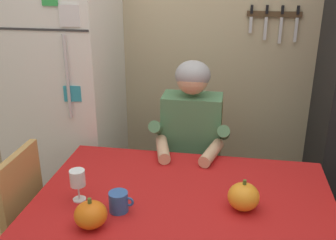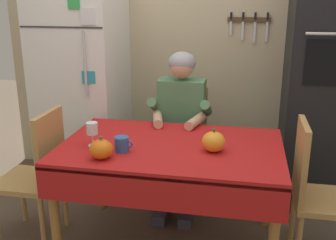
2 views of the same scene
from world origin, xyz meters
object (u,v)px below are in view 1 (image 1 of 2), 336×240
(refrigerator, at_px, (66,97))
(wine_glass, at_px, (78,179))
(dining_table, at_px, (184,213))
(seated_person, at_px, (190,144))
(pumpkin_medium, at_px, (91,215))
(chair_left_side, at_px, (9,226))
(pumpkin_large, at_px, (243,197))
(coffee_mug, at_px, (119,202))
(chair_behind_person, at_px, (193,163))

(refrigerator, xyz_separation_m, wine_glass, (0.47, -0.98, -0.05))
(dining_table, distance_m, seated_person, 0.61)
(seated_person, bearing_deg, pumpkin_medium, -109.75)
(dining_table, xyz_separation_m, chair_left_side, (-0.90, -0.05, -0.14))
(seated_person, height_order, pumpkin_large, seated_person)
(wine_glass, bearing_deg, coffee_mug, -14.37)
(chair_left_side, bearing_deg, refrigerator, 93.00)
(dining_table, height_order, pumpkin_medium, pumpkin_medium)
(chair_behind_person, height_order, wine_glass, chair_behind_person)
(refrigerator, bearing_deg, chair_left_side, -87.00)
(seated_person, height_order, coffee_mug, seated_person)
(chair_behind_person, relative_size, pumpkin_large, 6.34)
(chair_left_side, relative_size, pumpkin_medium, 6.69)
(wine_glass, relative_size, pumpkin_medium, 1.11)
(chair_left_side, distance_m, coffee_mug, 0.69)
(pumpkin_medium, bearing_deg, pumpkin_large, 20.59)
(chair_left_side, xyz_separation_m, coffee_mug, (0.63, -0.09, 0.28))
(coffee_mug, bearing_deg, dining_table, 28.72)
(dining_table, xyz_separation_m, wine_glass, (-0.48, -0.10, 0.19))
(seated_person, height_order, chair_left_side, seated_person)
(chair_left_side, xyz_separation_m, pumpkin_large, (1.17, 0.01, 0.29))
(refrigerator, relative_size, wine_glass, 11.62)
(chair_behind_person, distance_m, coffee_mug, 1.01)
(refrigerator, relative_size, pumpkin_medium, 12.94)
(dining_table, relative_size, chair_left_side, 1.51)
(refrigerator, relative_size, seated_person, 1.45)
(seated_person, xyz_separation_m, wine_glass, (-0.44, -0.70, 0.11))
(chair_behind_person, xyz_separation_m, seated_person, (0.00, -0.19, 0.23))
(pumpkin_large, bearing_deg, coffee_mug, -168.70)
(seated_person, bearing_deg, coffee_mug, -107.12)
(chair_left_side, bearing_deg, dining_table, 3.48)
(seated_person, height_order, wine_glass, seated_person)
(pumpkin_large, bearing_deg, dining_table, 171.61)
(wine_glass, bearing_deg, pumpkin_large, 4.21)
(seated_person, relative_size, chair_left_side, 1.34)
(refrigerator, distance_m, pumpkin_medium, 1.31)
(chair_left_side, xyz_separation_m, pumpkin_medium, (0.54, -0.22, 0.29))
(wine_glass, xyz_separation_m, pumpkin_large, (0.75, 0.06, -0.05))
(seated_person, xyz_separation_m, pumpkin_medium, (-0.32, -0.88, 0.06))
(dining_table, relative_size, pumpkin_medium, 10.06)
(chair_behind_person, xyz_separation_m, pumpkin_medium, (-0.32, -1.07, 0.29))
(pumpkin_large, bearing_deg, pumpkin_medium, -159.41)
(chair_left_side, bearing_deg, chair_behind_person, 44.56)
(coffee_mug, xyz_separation_m, wine_glass, (-0.21, 0.05, 0.06))
(dining_table, relative_size, wine_glass, 9.03)
(refrigerator, distance_m, chair_left_side, 1.02)
(seated_person, bearing_deg, dining_table, -86.20)
(pumpkin_medium, bearing_deg, chair_behind_person, 73.53)
(chair_left_side, xyz_separation_m, wine_glass, (0.42, -0.04, 0.34))
(wine_glass, bearing_deg, chair_left_side, 174.45)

